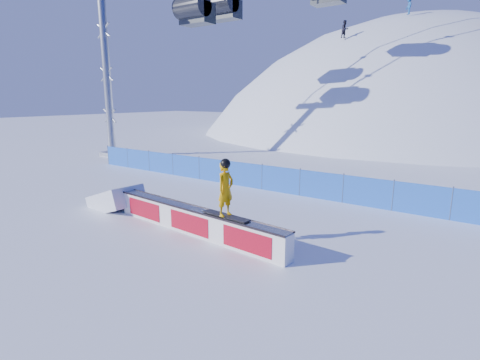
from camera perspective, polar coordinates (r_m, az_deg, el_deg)
The scene contains 7 objects.
ground at distance 15.25m, azimuth -8.95°, elevation -4.21°, with size 160.00×160.00×0.00m, color white.
snow_hill at distance 57.87m, azimuth 22.80°, elevation -11.28°, with size 64.00×64.00×64.00m.
safety_fence at distance 18.48m, azimuth 0.76°, elevation 0.80°, with size 22.05×0.05×1.30m.
rail_box at distance 12.26m, azimuth -6.99°, elevation -6.21°, with size 7.30×1.09×0.87m.
snow_ramp at distance 15.88m, azimuth -18.27°, elevation -4.02°, with size 2.12×1.41×0.79m, color white, non-canonical shape.
snowboarder at distance 10.96m, azimuth -2.21°, elevation -1.29°, with size 1.69×0.62×1.75m.
distant_skiers at distance 40.94m, azimuth 26.58°, elevation 21.12°, with size 15.26×6.66×6.00m.
Camera 1 is at (10.30, -10.38, 4.33)m, focal length 28.00 mm.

